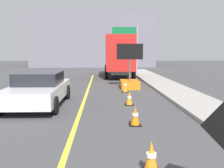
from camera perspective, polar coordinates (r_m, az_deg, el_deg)
lane_center_stripe at (r=5.89m, az=-10.43°, el=-15.07°), size 0.14×36.00×0.01m
arrow_board_trailer at (r=15.41m, az=4.03°, el=0.90°), size 1.60×1.82×2.70m
box_truck at (r=21.88m, az=1.59°, el=6.54°), size 2.52×6.85×3.51m
pickup_car at (r=10.77m, az=-16.38°, el=-1.10°), size 2.16×4.50×1.38m
highway_guide_sign at (r=27.34m, az=4.09°, el=9.95°), size 2.78×0.36×5.00m
far_building_block at (r=39.15m, az=-4.21°, el=9.68°), size 17.47×9.45×7.49m
traffic_cone_near_sign at (r=4.84m, az=8.94°, el=-16.25°), size 0.36×0.36×0.63m
traffic_cone_mid_lane at (r=7.70m, az=5.32°, el=-7.29°), size 0.36×0.36×0.59m
traffic_cone_far_lane at (r=10.52m, az=3.96°, el=-3.28°), size 0.36×0.36×0.58m
traffic_cone_curbside at (r=13.70m, az=2.99°, el=-0.39°), size 0.36×0.36×0.76m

